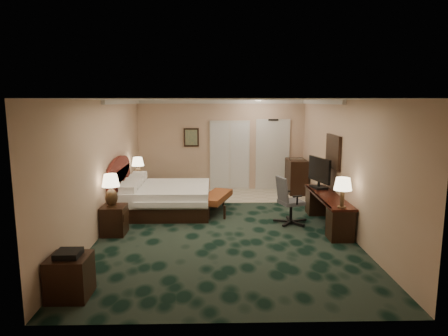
{
  "coord_description": "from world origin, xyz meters",
  "views": [
    {
      "loc": [
        -0.21,
        -8.22,
        2.67
      ],
      "look_at": [
        0.0,
        0.6,
        1.19
      ],
      "focal_mm": 32.0,
      "sensor_mm": 36.0,
      "label": 1
    }
  ],
  "objects_px": {
    "desk": "(327,210)",
    "desk_chair": "(291,200)",
    "side_table": "(70,277)",
    "nightstand_near": "(114,220)",
    "tv": "(319,173)",
    "lamp_far": "(138,169)",
    "lamp_near": "(111,190)",
    "nightstand_far": "(139,190)",
    "bed_bench": "(216,203)",
    "minibar": "(296,176)",
    "bed": "(167,199)"
  },
  "relations": [
    {
      "from": "nightstand_near",
      "to": "desk_chair",
      "type": "height_order",
      "value": "desk_chair"
    },
    {
      "from": "nightstand_near",
      "to": "tv",
      "type": "height_order",
      "value": "tv"
    },
    {
      "from": "desk_chair",
      "to": "lamp_far",
      "type": "bearing_deg",
      "value": 130.84
    },
    {
      "from": "bed_bench",
      "to": "minibar",
      "type": "distance_m",
      "value": 3.12
    },
    {
      "from": "desk_chair",
      "to": "nightstand_far",
      "type": "bearing_deg",
      "value": 130.93
    },
    {
      "from": "side_table",
      "to": "desk",
      "type": "distance_m",
      "value": 5.42
    },
    {
      "from": "desk",
      "to": "desk_chair",
      "type": "xyz_separation_m",
      "value": [
        -0.76,
        0.14,
        0.2
      ]
    },
    {
      "from": "nightstand_far",
      "to": "lamp_near",
      "type": "relative_size",
      "value": 0.86
    },
    {
      "from": "tv",
      "to": "minibar",
      "type": "relative_size",
      "value": 0.94
    },
    {
      "from": "nightstand_near",
      "to": "tv",
      "type": "xyz_separation_m",
      "value": [
        4.46,
        1.19,
        0.73
      ]
    },
    {
      "from": "tv",
      "to": "minibar",
      "type": "xyz_separation_m",
      "value": [
        -0.03,
        2.4,
        -0.53
      ]
    },
    {
      "from": "lamp_far",
      "to": "minibar",
      "type": "relative_size",
      "value": 0.62
    },
    {
      "from": "bed",
      "to": "desk_chair",
      "type": "bearing_deg",
      "value": -19.33
    },
    {
      "from": "bed_bench",
      "to": "desk_chair",
      "type": "relative_size",
      "value": 1.27
    },
    {
      "from": "nightstand_near",
      "to": "lamp_near",
      "type": "xyz_separation_m",
      "value": [
        -0.02,
        -0.04,
        0.62
      ]
    },
    {
      "from": "nightstand_far",
      "to": "nightstand_near",
      "type": "bearing_deg",
      "value": -89.82
    },
    {
      "from": "nightstand_near",
      "to": "lamp_far",
      "type": "relative_size",
      "value": 0.95
    },
    {
      "from": "nightstand_far",
      "to": "lamp_far",
      "type": "relative_size",
      "value": 0.92
    },
    {
      "from": "nightstand_near",
      "to": "minibar",
      "type": "xyz_separation_m",
      "value": [
        4.43,
        3.59,
        0.2
      ]
    },
    {
      "from": "bed_bench",
      "to": "desk_chair",
      "type": "distance_m",
      "value": 1.91
    },
    {
      "from": "minibar",
      "to": "desk_chair",
      "type": "bearing_deg",
      "value": -103.62
    },
    {
      "from": "side_table",
      "to": "tv",
      "type": "xyz_separation_m",
      "value": [
        4.41,
        3.83,
        0.73
      ]
    },
    {
      "from": "bed_bench",
      "to": "nightstand_far",
      "type": "bearing_deg",
      "value": 167.14
    },
    {
      "from": "desk",
      "to": "bed_bench",
      "type": "bearing_deg",
      "value": 155.54
    },
    {
      "from": "lamp_near",
      "to": "side_table",
      "type": "distance_m",
      "value": 2.68
    },
    {
      "from": "minibar",
      "to": "lamp_near",
      "type": "bearing_deg",
      "value": -140.87
    },
    {
      "from": "nightstand_near",
      "to": "lamp_far",
      "type": "distance_m",
      "value": 2.86
    },
    {
      "from": "bed",
      "to": "minibar",
      "type": "relative_size",
      "value": 2.07
    },
    {
      "from": "nightstand_near",
      "to": "desk_chair",
      "type": "bearing_deg",
      "value": 9.51
    },
    {
      "from": "bed_bench",
      "to": "tv",
      "type": "xyz_separation_m",
      "value": [
        2.38,
        -0.38,
        0.8
      ]
    },
    {
      "from": "lamp_near",
      "to": "desk_chair",
      "type": "xyz_separation_m",
      "value": [
        3.74,
        0.66,
        -0.39
      ]
    },
    {
      "from": "lamp_near",
      "to": "desk",
      "type": "xyz_separation_m",
      "value": [
        4.5,
        0.51,
        -0.58
      ]
    },
    {
      "from": "nightstand_near",
      "to": "desk",
      "type": "xyz_separation_m",
      "value": [
        4.48,
        0.48,
        0.04
      ]
    },
    {
      "from": "desk_chair",
      "to": "minibar",
      "type": "relative_size",
      "value": 1.07
    },
    {
      "from": "nightstand_near",
      "to": "desk_chair",
      "type": "xyz_separation_m",
      "value": [
        3.71,
        0.62,
        0.24
      ]
    },
    {
      "from": "lamp_near",
      "to": "side_table",
      "type": "bearing_deg",
      "value": -88.46
    },
    {
      "from": "nightstand_near",
      "to": "lamp_far",
      "type": "bearing_deg",
      "value": 90.54
    },
    {
      "from": "bed_bench",
      "to": "lamp_far",
      "type": "bearing_deg",
      "value": 166.98
    },
    {
      "from": "tv",
      "to": "desk",
      "type": "bearing_deg",
      "value": -102.6
    },
    {
      "from": "nightstand_near",
      "to": "nightstand_far",
      "type": "relative_size",
      "value": 1.04
    },
    {
      "from": "bed",
      "to": "lamp_near",
      "type": "bearing_deg",
      "value": -118.42
    },
    {
      "from": "nightstand_far",
      "to": "desk_chair",
      "type": "height_order",
      "value": "desk_chair"
    },
    {
      "from": "desk_chair",
      "to": "minibar",
      "type": "xyz_separation_m",
      "value": [
        0.72,
        2.97,
        -0.03
      ]
    },
    {
      "from": "bed",
      "to": "nightstand_near",
      "type": "relative_size",
      "value": 3.49
    },
    {
      "from": "nightstand_far",
      "to": "desk",
      "type": "distance_m",
      "value": 5.04
    },
    {
      "from": "nightstand_far",
      "to": "bed_bench",
      "type": "height_order",
      "value": "nightstand_far"
    },
    {
      "from": "lamp_near",
      "to": "desk_chair",
      "type": "distance_m",
      "value": 3.82
    },
    {
      "from": "nightstand_far",
      "to": "side_table",
      "type": "height_order",
      "value": "side_table"
    },
    {
      "from": "lamp_near",
      "to": "desk_chair",
      "type": "relative_size",
      "value": 0.62
    },
    {
      "from": "lamp_far",
      "to": "side_table",
      "type": "bearing_deg",
      "value": -89.24
    }
  ]
}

